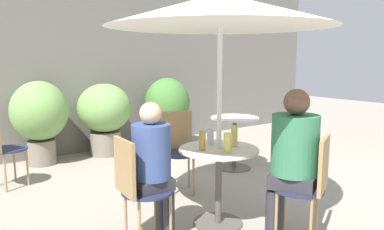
{
  "coord_description": "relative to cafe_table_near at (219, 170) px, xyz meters",
  "views": [
    {
      "loc": [
        -2.35,
        -2.42,
        1.51
      ],
      "look_at": [
        -0.23,
        0.44,
        0.96
      ],
      "focal_mm": 35.0,
      "sensor_mm": 36.0,
      "label": 1
    }
  ],
  "objects": [
    {
      "name": "seated_person_1",
      "position": [
        0.28,
        -0.58,
        0.23
      ],
      "size": [
        0.44,
        0.46,
        1.26
      ],
      "rotation": [
        0.0,
        0.0,
        3.59
      ],
      "color": "#2D2D33",
      "rests_on": "ground_plane"
    },
    {
      "name": "bistro_chair_2",
      "position": [
        -1.4,
        2.18,
        0.03
      ],
      "size": [
        0.46,
        0.44,
        0.9
      ],
      "rotation": [
        0.0,
        0.0,
        1.91
      ],
      "color": "#232847",
      "rests_on": "ground_plane"
    },
    {
      "name": "bistro_chair_3",
      "position": [
        0.21,
        0.96,
        0.03
      ],
      "size": [
        0.45,
        0.47,
        0.9
      ],
      "rotation": [
        0.0,
        0.0,
        5.85
      ],
      "color": "#232847",
      "rests_on": "ground_plane"
    },
    {
      "name": "bistro_chair_1",
      "position": [
        0.35,
        -0.72,
        0.03
      ],
      "size": [
        0.46,
        0.47,
        0.9
      ],
      "rotation": [
        0.0,
        0.0,
        -2.69
      ],
      "color": "#232847",
      "rests_on": "ground_plane"
    },
    {
      "name": "seated_person_0",
      "position": [
        -0.65,
        0.05,
        0.19
      ],
      "size": [
        0.32,
        0.31,
        1.17
      ],
      "rotation": [
        0.0,
        0.0,
        1.5
      ],
      "color": "#2D2D33",
      "rests_on": "ground_plane"
    },
    {
      "name": "ground_plane",
      "position": [
        0.23,
        -0.04,
        -0.51
      ],
      "size": [
        20.0,
        20.0,
        0.0
      ],
      "primitive_type": "plane",
      "color": "gray"
    },
    {
      "name": "cafe_table_far",
      "position": [
        1.3,
        1.19,
        -0.02
      ],
      "size": [
        0.65,
        0.65,
        0.71
      ],
      "color": "#514C47",
      "rests_on": "ground_plane"
    },
    {
      "name": "potted_plant_2",
      "position": [
        1.26,
        2.8,
        0.19
      ],
      "size": [
        0.76,
        0.76,
        1.17
      ],
      "color": "slate",
      "rests_on": "ground_plane"
    },
    {
      "name": "potted_plant_1",
      "position": [
        0.19,
        2.92,
        0.15
      ],
      "size": [
        0.82,
        0.82,
        1.11
      ],
      "color": "slate",
      "rests_on": "ground_plane"
    },
    {
      "name": "storefront_wall",
      "position": [
        0.23,
        3.32,
        0.99
      ],
      "size": [
        10.0,
        0.06,
        3.0
      ],
      "color": "slate",
      "rests_on": "ground_plane"
    },
    {
      "name": "cafe_table_near",
      "position": [
        0.0,
        0.0,
        0.0
      ],
      "size": [
        0.71,
        0.71,
        0.71
      ],
      "color": "#514C47",
      "rests_on": "ground_plane"
    },
    {
      "name": "potted_plant_0",
      "position": [
        -0.76,
        2.95,
        0.21
      ],
      "size": [
        0.78,
        0.78,
        1.18
      ],
      "color": "slate",
      "rests_on": "ground_plane"
    },
    {
      "name": "beer_glass_0",
      "position": [
        0.03,
        0.16,
        0.28
      ],
      "size": [
        0.06,
        0.06,
        0.15
      ],
      "color": "silver",
      "rests_on": "cafe_table_near"
    },
    {
      "name": "beer_glass_2",
      "position": [
        -0.04,
        -0.16,
        0.28
      ],
      "size": [
        0.07,
        0.07,
        0.17
      ],
      "color": "#DBC65B",
      "rests_on": "cafe_table_near"
    },
    {
      "name": "bistro_chair_0",
      "position": [
        -0.8,
        0.06,
        0.03
      ],
      "size": [
        0.42,
        0.42,
        0.9
      ],
      "rotation": [
        0.0,
        0.0,
        1.5
      ],
      "color": "#232847",
      "rests_on": "ground_plane"
    },
    {
      "name": "beer_glass_3",
      "position": [
        0.16,
        -0.03,
        0.29
      ],
      "size": [
        0.06,
        0.06,
        0.19
      ],
      "color": "#DBC65B",
      "rests_on": "cafe_table_near"
    },
    {
      "name": "umbrella",
      "position": [
        0.0,
        -0.0,
        1.39
      ],
      "size": [
        1.95,
        1.95,
        2.04
      ],
      "color": "silver",
      "rests_on": "ground_plane"
    },
    {
      "name": "beer_glass_1",
      "position": [
        -0.16,
        0.04,
        0.28
      ],
      "size": [
        0.06,
        0.06,
        0.17
      ],
      "color": "#B28433",
      "rests_on": "cafe_table_near"
    }
  ]
}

